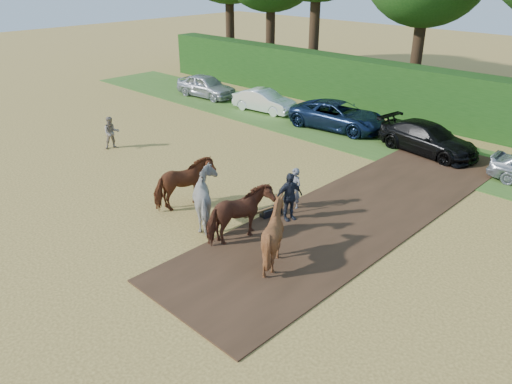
# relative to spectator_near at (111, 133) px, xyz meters

# --- Properties ---
(ground) EXTENTS (120.00, 120.00, 0.00)m
(ground) POSITION_rel_spectator_near_xyz_m (10.84, -4.16, -0.79)
(ground) COLOR gold
(ground) RESTS_ON ground
(earth_strip) EXTENTS (4.50, 17.00, 0.05)m
(earth_strip) POSITION_rel_spectator_near_xyz_m (12.34, 2.84, -0.76)
(earth_strip) COLOR #472D1C
(earth_strip) RESTS_ON ground
(grass_verge) EXTENTS (50.00, 5.00, 0.03)m
(grass_verge) POSITION_rel_spectator_near_xyz_m (10.84, 9.84, -0.77)
(grass_verge) COLOR #38601E
(grass_verge) RESTS_ON ground
(hedgerow) EXTENTS (46.00, 1.60, 3.00)m
(hedgerow) POSITION_rel_spectator_near_xyz_m (10.84, 14.34, 0.71)
(hedgerow) COLOR #14380F
(hedgerow) RESTS_ON ground
(spectator_near) EXTENTS (0.83, 0.93, 1.57)m
(spectator_near) POSITION_rel_spectator_near_xyz_m (0.00, 0.00, 0.00)
(spectator_near) COLOR tan
(spectator_near) RESTS_ON ground
(spectator_far) EXTENTS (0.76, 1.12, 1.77)m
(spectator_far) POSITION_rel_spectator_near_xyz_m (10.91, 0.33, 0.10)
(spectator_far) COLOR #21252D
(spectator_far) RESTS_ON ground
(plough_team) EXTENTS (6.36, 4.43, 1.87)m
(plough_team) POSITION_rel_spectator_near_xyz_m (9.97, -1.72, 0.14)
(plough_team) COLOR brown
(plough_team) RESTS_ON ground
(parked_cars) EXTENTS (40.83, 3.36, 1.48)m
(parked_cars) POSITION_rel_spectator_near_xyz_m (13.40, 9.94, -0.08)
(parked_cars) COLOR #AFB0B6
(parked_cars) RESTS_ON ground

